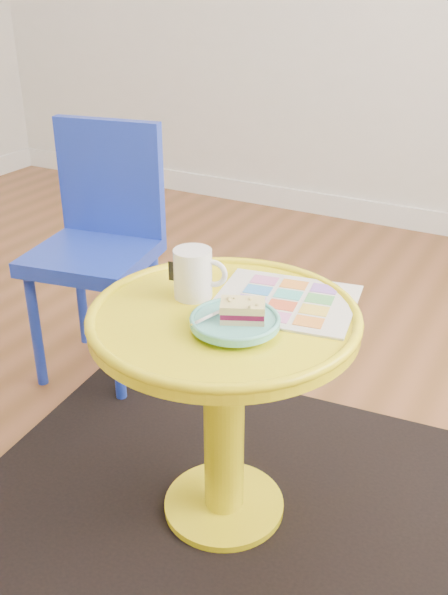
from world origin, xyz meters
The scene contains 10 objects.
floor centered at (0.00, 0.00, 0.00)m, with size 4.00×4.00×0.00m, color brown.
room_walls centered at (-0.99, 0.99, 0.06)m, with size 4.00×4.00×4.00m.
rug centered at (0.78, -0.25, 0.00)m, with size 1.30×1.10×0.01m, color black.
side_table centered at (0.78, -0.25, 0.40)m, with size 0.59×0.59×0.56m.
chair centered at (0.08, 0.19, 0.47)m, with size 0.42×0.42×0.82m.
newspaper centered at (0.87, -0.14, 0.56)m, with size 0.31×0.26×0.01m, color silver.
mug centered at (0.68, -0.21, 0.62)m, with size 0.12×0.09×0.11m.
plate centered at (0.83, -0.30, 0.58)m, with size 0.19×0.19×0.02m.
cake_slice centered at (0.85, -0.30, 0.61)m, with size 0.11×0.09×0.04m.
fork centered at (0.79, -0.30, 0.59)m, with size 0.05×0.14×0.00m.
Camera 1 is at (1.39, -1.37, 1.23)m, focal length 40.00 mm.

